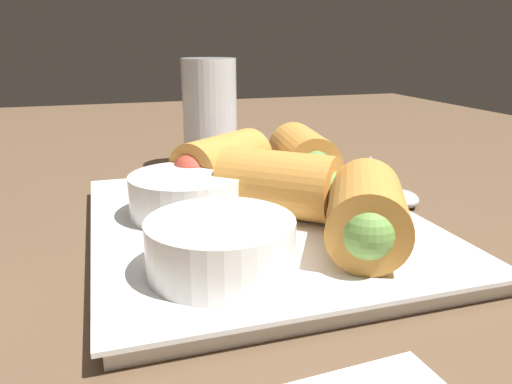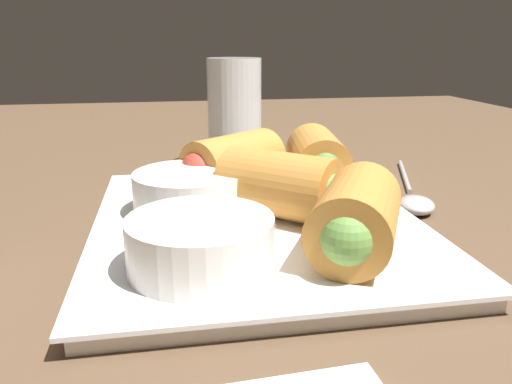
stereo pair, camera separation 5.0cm
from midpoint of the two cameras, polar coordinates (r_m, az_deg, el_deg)
table_surface at (r=40.47cm, az=2.59°, el=-6.35°), size 180.00×140.00×2.00cm
serving_plate at (r=39.99cm, az=3.59°, el=-3.94°), size 29.74×25.15×1.50cm
roll_front_left at (r=32.94cm, az=15.61°, el=-3.08°), size 10.41×8.85×5.22cm
roll_front_right at (r=39.14cm, az=6.97°, el=0.67°), size 9.88×10.21×5.22cm
roll_back_left at (r=48.28cm, az=10.08°, el=3.70°), size 10.22×6.45×5.22cm
roll_back_right at (r=45.76cm, az=-0.35°, el=3.23°), size 9.70×10.30×5.22cm
dipping_bowl_near at (r=40.49cm, az=-4.15°, el=0.14°), size 9.07×9.07×3.33cm
dipping_bowl_far at (r=30.42cm, az=-1.69°, el=-5.74°), size 9.07×9.07×3.33cm
spoon at (r=49.58cm, az=20.44°, el=-0.92°), size 19.80×9.09×1.45cm
drinking_glass at (r=59.65cm, az=-0.04°, el=8.84°), size 6.34×6.34×12.96cm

